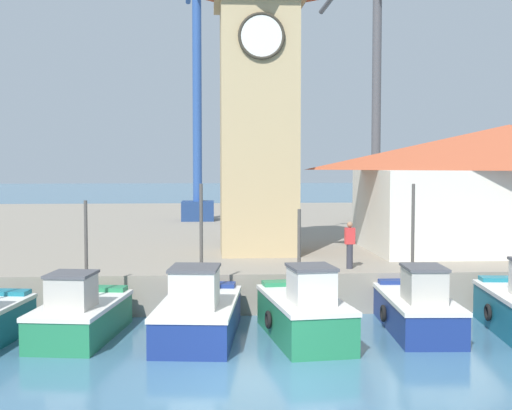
% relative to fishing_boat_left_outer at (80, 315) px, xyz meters
% --- Properties ---
extents(ground_plane, '(300.00, 300.00, 0.00)m').
position_rel_fishing_boat_left_outer_xyz_m(ground_plane, '(5.00, -4.45, -0.67)').
color(ground_plane, teal).
extents(quay_wharf, '(120.00, 40.00, 1.35)m').
position_rel_fishing_boat_left_outer_xyz_m(quay_wharf, '(5.00, 22.63, 0.00)').
color(quay_wharf, gray).
rests_on(quay_wharf, ground).
extents(fishing_boat_left_outer, '(2.55, 4.55, 3.90)m').
position_rel_fishing_boat_left_outer_xyz_m(fishing_boat_left_outer, '(0.00, 0.00, 0.00)').
color(fishing_boat_left_outer, '#237A4C').
rests_on(fishing_boat_left_outer, ground).
extents(fishing_boat_left_inner, '(2.65, 5.24, 4.38)m').
position_rel_fishing_boat_left_outer_xyz_m(fishing_boat_left_inner, '(3.36, -0.23, 0.05)').
color(fishing_boat_left_inner, navy).
rests_on(fishing_boat_left_inner, ground).
extents(fishing_boat_mid_left, '(2.40, 4.79, 3.66)m').
position_rel_fishing_boat_left_outer_xyz_m(fishing_boat_mid_left, '(6.35, -0.59, 0.09)').
color(fishing_boat_mid_left, '#237A4C').
rests_on(fishing_boat_mid_left, ground).
extents(fishing_boat_center, '(2.07, 5.01, 4.35)m').
position_rel_fishing_boat_left_outer_xyz_m(fishing_boat_center, '(9.82, 0.17, 0.02)').
color(fishing_boat_center, navy).
rests_on(fishing_boat_center, ground).
extents(clock_tower, '(3.50, 3.50, 14.64)m').
position_rel_fishing_boat_left_outer_xyz_m(clock_tower, '(5.66, 8.05, 7.61)').
color(clock_tower, tan).
rests_on(clock_tower, quay_wharf).
extents(warehouse_right, '(12.15, 7.14, 5.21)m').
position_rel_fishing_boat_left_outer_xyz_m(warehouse_right, '(16.15, 8.58, 3.34)').
color(warehouse_right, silver).
rests_on(warehouse_right, quay_wharf).
extents(port_crane_near, '(3.36, 10.17, 17.46)m').
position_rel_fishing_boat_left_outer_xyz_m(port_crane_near, '(13.97, 23.60, 7.42)').
color(port_crane_near, '#353539').
rests_on(port_crane_near, quay_wharf).
extents(port_crane_far, '(2.00, 10.09, 19.54)m').
position_rel_fishing_boat_left_outer_xyz_m(port_crane_far, '(2.97, 24.50, 7.88)').
color(port_crane_far, navy).
rests_on(port_crane_far, quay_wharf).
extents(dock_worker_near_tower, '(0.34, 0.22, 1.62)m').
position_rel_fishing_boat_left_outer_xyz_m(dock_worker_near_tower, '(8.50, 3.71, 1.52)').
color(dock_worker_near_tower, '#33333D').
rests_on(dock_worker_near_tower, quay_wharf).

